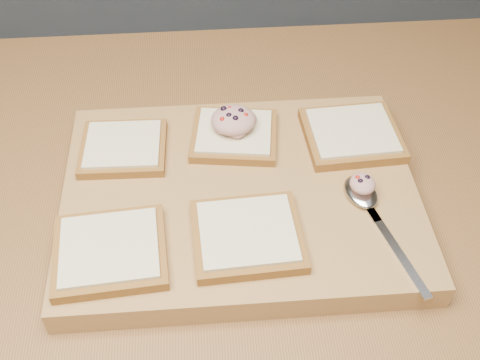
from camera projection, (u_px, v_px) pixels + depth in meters
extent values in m
cube|color=slate|center=(239.00, 353.00, 1.18)|extent=(1.90, 0.75, 0.84)
cube|color=brown|center=(239.00, 201.00, 0.86)|extent=(2.00, 0.80, 0.06)
cube|color=#A07544|center=(240.00, 197.00, 0.80)|extent=(0.46, 0.35, 0.04)
cube|color=olive|center=(123.00, 148.00, 0.83)|extent=(0.12, 0.11, 0.01)
cube|color=beige|center=(123.00, 144.00, 0.82)|extent=(0.10, 0.09, 0.00)
cube|color=olive|center=(234.00, 136.00, 0.84)|extent=(0.13, 0.12, 0.01)
cube|color=beige|center=(234.00, 131.00, 0.84)|extent=(0.11, 0.10, 0.00)
cube|color=olive|center=(352.00, 135.00, 0.84)|extent=(0.14, 0.13, 0.01)
cube|color=beige|center=(353.00, 130.00, 0.84)|extent=(0.12, 0.11, 0.00)
cube|color=olive|center=(110.00, 252.00, 0.70)|extent=(0.14, 0.13, 0.01)
cube|color=beige|center=(109.00, 247.00, 0.70)|extent=(0.12, 0.11, 0.00)
cube|color=olive|center=(247.00, 236.00, 0.72)|extent=(0.14, 0.13, 0.01)
cube|color=beige|center=(247.00, 231.00, 0.71)|extent=(0.12, 0.11, 0.00)
ellipsoid|color=tan|center=(233.00, 120.00, 0.83)|extent=(0.06, 0.06, 0.03)
sphere|color=black|center=(241.00, 111.00, 0.83)|extent=(0.01, 0.01, 0.01)
sphere|color=black|center=(224.00, 109.00, 0.83)|extent=(0.01, 0.01, 0.01)
sphere|color=black|center=(235.00, 119.00, 0.81)|extent=(0.01, 0.01, 0.01)
sphere|color=black|center=(229.00, 116.00, 0.82)|extent=(0.01, 0.01, 0.01)
sphere|color=#A5140C|center=(246.00, 115.00, 0.82)|extent=(0.01, 0.01, 0.01)
sphere|color=#A5140C|center=(230.00, 109.00, 0.83)|extent=(0.01, 0.01, 0.01)
sphere|color=#A5140C|center=(222.00, 119.00, 0.82)|extent=(0.01, 0.01, 0.01)
ellipsoid|color=silver|center=(361.00, 192.00, 0.77)|extent=(0.05, 0.07, 0.01)
cube|color=silver|center=(371.00, 211.00, 0.75)|extent=(0.02, 0.04, 0.00)
cube|color=silver|center=(396.00, 249.00, 0.71)|extent=(0.05, 0.14, 0.00)
ellipsoid|color=tan|center=(363.00, 184.00, 0.76)|extent=(0.03, 0.04, 0.02)
sphere|color=black|center=(367.00, 178.00, 0.76)|extent=(0.01, 0.01, 0.01)
sphere|color=black|center=(360.00, 181.00, 0.75)|extent=(0.01, 0.01, 0.01)
sphere|color=#A5140C|center=(358.00, 178.00, 0.76)|extent=(0.01, 0.01, 0.01)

